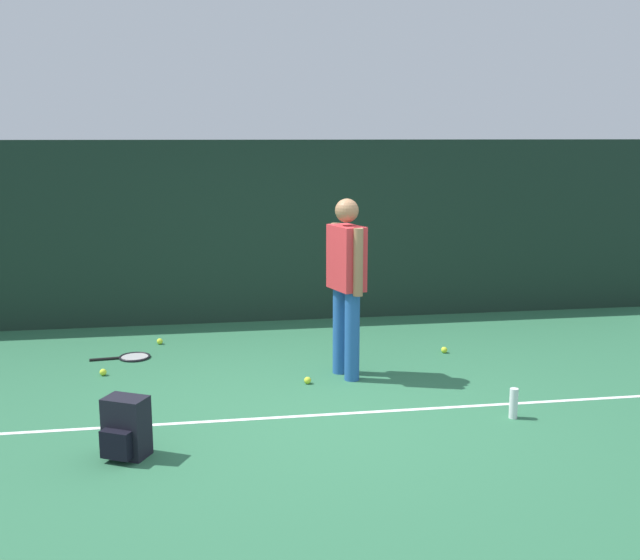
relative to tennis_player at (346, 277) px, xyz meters
The scene contains 11 objects.
ground_plane 1.21m from the tennis_player, 113.61° to the right, with size 12.00×12.00×0.00m, color #2D6B47.
back_fence 2.35m from the tennis_player, 97.18° to the left, with size 10.00×0.10×2.22m, color #192D23.
court_line 1.40m from the tennis_player, 106.83° to the right, with size 9.00×0.05×0.00m, color white.
tennis_player is the anchor object (origin of this frame).
tennis_racket 2.47m from the tennis_player, 156.04° to the left, with size 0.63×0.36×0.03m.
backpack 2.57m from the tennis_player, 140.96° to the right, with size 0.36×0.37×0.44m.
tennis_ball_near_player 2.51m from the tennis_player, behind, with size 0.07×0.07×0.07m, color #CCE033.
tennis_ball_by_fence 1.03m from the tennis_player, 157.01° to the right, with size 0.07×0.07×0.07m, color #CCE033.
tennis_ball_mid_court 2.49m from the tennis_player, 142.02° to the left, with size 0.07×0.07×0.07m, color #CCE033.
tennis_ball_far_left 1.62m from the tennis_player, 26.78° to the left, with size 0.07×0.07×0.07m, color #CCE033.
water_bottle 1.91m from the tennis_player, 48.21° to the right, with size 0.07×0.07×0.25m, color white.
Camera 1 is at (-1.04, -6.08, 2.27)m, focal length 42.08 mm.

